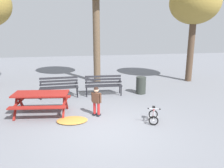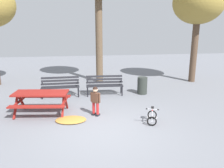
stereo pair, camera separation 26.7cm
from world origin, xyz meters
name	(u,v)px [view 2 (the right image)]	position (x,y,z in m)	size (l,w,h in m)	color
ground	(103,130)	(0.00, 0.00, 0.00)	(36.00, 36.00, 0.00)	slate
picnic_table	(41,97)	(-1.93, 1.58, 0.59)	(1.96, 1.57, 0.79)	maroon
park_bench_far_left	(60,85)	(-1.42, 3.50, 0.51)	(1.61, 0.49, 0.85)	#232328
park_bench_left	(105,83)	(0.48, 3.47, 0.51)	(1.62, 0.55, 0.85)	#232328
child_standing	(95,99)	(-0.11, 1.12, 0.59)	(0.31, 0.28, 1.01)	red
kids_bicycle	(152,116)	(1.58, 0.28, 0.20)	(0.51, 0.63, 0.54)	black
leaf_pile	(71,120)	(-0.94, 0.80, 0.04)	(0.98, 0.68, 0.07)	#C68438
trash_bin	(142,86)	(2.17, 3.34, 0.38)	(0.44, 0.44, 0.76)	#2D332D
tree_center	(198,4)	(5.58, 5.21, 4.10)	(2.60, 2.60, 5.27)	brown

